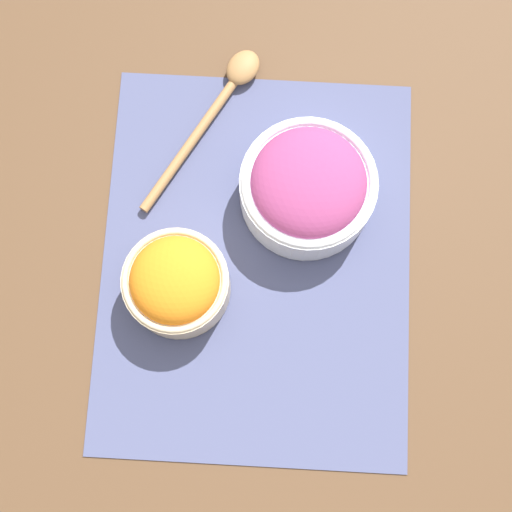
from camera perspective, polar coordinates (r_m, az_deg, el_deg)
ground_plane at (r=0.86m, az=0.00°, el=-0.47°), size 3.00×3.00×0.00m
placemat at (r=0.86m, az=0.00°, el=-0.45°), size 0.47×0.37×0.00m
onion_bowl at (r=0.84m, az=4.17°, el=5.55°), size 0.16×0.16×0.08m
carrot_bowl at (r=0.81m, az=-6.39°, el=-2.15°), size 0.12×0.12×0.08m
wooden_spoon at (r=0.91m, az=-2.81°, el=12.42°), size 0.23×0.14×0.02m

